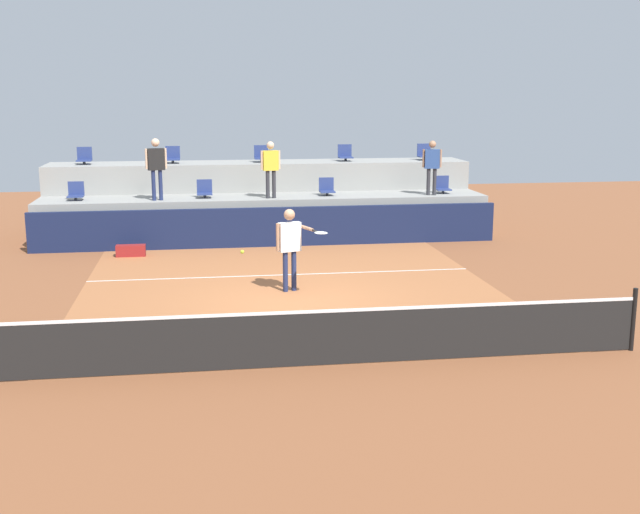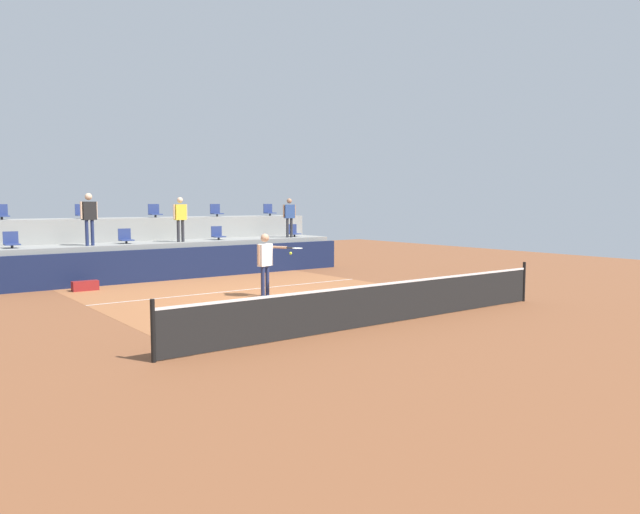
# 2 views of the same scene
# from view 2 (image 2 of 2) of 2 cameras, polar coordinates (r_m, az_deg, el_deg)

# --- Properties ---
(ground_plane) EXTENTS (40.00, 40.00, 0.00)m
(ground_plane) POSITION_cam_2_polar(r_m,az_deg,el_deg) (16.39, -3.64, -4.18)
(ground_plane) COLOR brown
(court_inner_paint) EXTENTS (9.00, 10.00, 0.01)m
(court_inner_paint) POSITION_cam_2_polar(r_m,az_deg,el_deg) (17.22, -5.48, -3.73)
(court_inner_paint) COLOR #A36038
(court_inner_paint) RESTS_ON ground_plane
(court_service_line) EXTENTS (9.00, 0.06, 0.00)m
(court_service_line) POSITION_cam_2_polar(r_m,az_deg,el_deg) (18.42, -7.76, -3.17)
(court_service_line) COLOR silver
(court_service_line) RESTS_ON ground_plane
(tennis_net) EXTENTS (10.48, 0.08, 1.07)m
(tennis_net) POSITION_cam_2_polar(r_m,az_deg,el_deg) (13.19, 5.97, -4.28)
(tennis_net) COLOR black
(tennis_net) RESTS_ON ground_plane
(sponsor_backboard) EXTENTS (13.00, 0.16, 1.10)m
(sponsor_backboard) POSITION_cam_2_polar(r_m,az_deg,el_deg) (21.54, -12.47, -0.58)
(sponsor_backboard) COLOR #141E42
(sponsor_backboard) RESTS_ON ground_plane
(seating_tier_lower) EXTENTS (13.00, 1.80, 1.25)m
(seating_tier_lower) POSITION_cam_2_polar(r_m,az_deg,el_deg) (22.72, -13.83, -0.13)
(seating_tier_lower) COLOR gray
(seating_tier_lower) RESTS_ON ground_plane
(seating_tier_upper) EXTENTS (13.00, 1.80, 2.10)m
(seating_tier_upper) POSITION_cam_2_polar(r_m,az_deg,el_deg) (24.35, -15.53, 1.18)
(seating_tier_upper) COLOR gray
(seating_tier_upper) RESTS_ON ground_plane
(stadium_chair_lower_far_left) EXTENTS (0.44, 0.40, 0.52)m
(stadium_chair_lower_far_left) POSITION_cam_2_polar(r_m,az_deg,el_deg) (21.08, -27.30, 1.34)
(stadium_chair_lower_far_left) COLOR #2D2D33
(stadium_chair_lower_far_left) RESTS_ON seating_tier_lower
(stadium_chair_lower_left) EXTENTS (0.44, 0.40, 0.52)m
(stadium_chair_lower_left) POSITION_cam_2_polar(r_m,az_deg,el_deg) (21.97, -18.02, 1.79)
(stadium_chair_lower_left) COLOR #2D2D33
(stadium_chair_lower_left) RESTS_ON seating_tier_lower
(stadium_chair_lower_right) EXTENTS (0.44, 0.40, 0.52)m
(stadium_chair_lower_right) POSITION_cam_2_polar(r_m,az_deg,el_deg) (23.37, -9.71, 2.16)
(stadium_chair_lower_right) COLOR #2D2D33
(stadium_chair_lower_right) RESTS_ON seating_tier_lower
(stadium_chair_lower_far_right) EXTENTS (0.44, 0.40, 0.52)m
(stadium_chair_lower_far_right) POSITION_cam_2_polar(r_m,az_deg,el_deg) (25.19, -2.55, 2.44)
(stadium_chair_lower_far_right) COLOR #2D2D33
(stadium_chair_lower_far_right) RESTS_ON seating_tier_lower
(stadium_chair_upper_far_left) EXTENTS (0.44, 0.40, 0.52)m
(stadium_chair_upper_far_left) POSITION_cam_2_polar(r_m,az_deg,el_deg) (22.83, -28.07, 3.69)
(stadium_chair_upper_far_left) COLOR #2D2D33
(stadium_chair_upper_far_left) RESTS_ON seating_tier_upper
(stadium_chair_upper_left) EXTENTS (0.44, 0.40, 0.52)m
(stadium_chair_upper_left) POSITION_cam_2_polar(r_m,az_deg,el_deg) (23.39, -21.68, 3.95)
(stadium_chair_upper_left) COLOR #2D2D33
(stadium_chair_upper_left) RESTS_ON seating_tier_upper
(stadium_chair_upper_center) EXTENTS (0.44, 0.40, 0.52)m
(stadium_chair_upper_center) POSITION_cam_2_polar(r_m,az_deg,el_deg) (24.25, -15.46, 4.16)
(stadium_chair_upper_center) COLOR #2D2D33
(stadium_chair_upper_center) RESTS_ON seating_tier_upper
(stadium_chair_upper_right) EXTENTS (0.44, 0.40, 0.52)m
(stadium_chair_upper_right) POSITION_cam_2_polar(r_m,az_deg,el_deg) (25.35, -9.86, 4.30)
(stadium_chair_upper_right) COLOR #2D2D33
(stadium_chair_upper_right) RESTS_ON seating_tier_upper
(stadium_chair_upper_far_right) EXTENTS (0.44, 0.40, 0.52)m
(stadium_chair_upper_far_right) POSITION_cam_2_polar(r_m,az_deg,el_deg) (26.63, -4.88, 4.40)
(stadium_chair_upper_far_right) COLOR #2D2D33
(stadium_chair_upper_far_right) RESTS_ON seating_tier_upper
(tennis_player) EXTENTS (1.04, 1.16, 1.80)m
(tennis_player) POSITION_cam_2_polar(r_m,az_deg,el_deg) (16.95, -5.16, -0.09)
(tennis_player) COLOR navy
(tennis_player) RESTS_ON ground_plane
(spectator_in_white) EXTENTS (0.60, 0.28, 1.73)m
(spectator_in_white) POSITION_cam_2_polar(r_m,az_deg,el_deg) (21.18, -21.12, 3.85)
(spectator_in_white) COLOR navy
(spectator_in_white) RESTS_ON seating_tier_lower
(spectator_in_grey) EXTENTS (0.58, 0.24, 1.62)m
(spectator_in_grey) POSITION_cam_2_polar(r_m,az_deg,el_deg) (22.27, -13.15, 3.89)
(spectator_in_grey) COLOR #2D2D33
(spectator_in_grey) RESTS_ON seating_tier_lower
(spectator_leaning_on_rail) EXTENTS (0.57, 0.25, 1.60)m
(spectator_leaning_on_rail) POSITION_cam_2_polar(r_m,az_deg,el_deg) (24.59, -2.94, 4.09)
(spectator_leaning_on_rail) COLOR #2D2D33
(spectator_leaning_on_rail) RESTS_ON seating_tier_lower
(tennis_ball) EXTENTS (0.07, 0.07, 0.07)m
(tennis_ball) POSITION_cam_2_polar(r_m,az_deg,el_deg) (13.79, -2.81, 0.35)
(tennis_ball) COLOR #CCE033
(equipment_bag) EXTENTS (0.76, 0.28, 0.30)m
(equipment_bag) POSITION_cam_2_polar(r_m,az_deg,el_deg) (19.56, -21.44, -2.57)
(equipment_bag) COLOR maroon
(equipment_bag) RESTS_ON ground_plane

